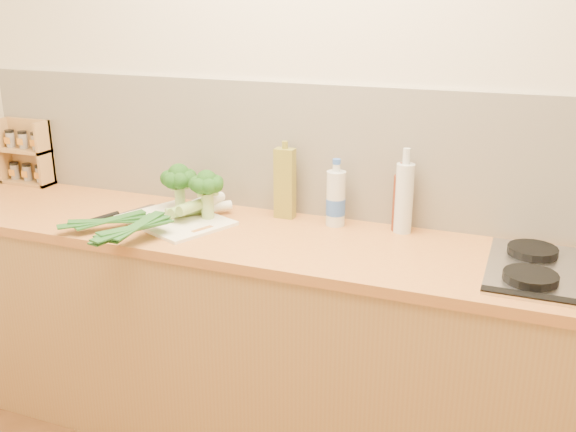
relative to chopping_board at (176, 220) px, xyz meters
name	(u,v)px	position (x,y,z in m)	size (l,w,h in m)	color
room_shell	(313,151)	(0.48, 0.29, 0.26)	(3.50, 3.50, 3.50)	beige
counter	(287,341)	(0.48, 0.00, -0.46)	(3.20, 0.62, 0.90)	#A47C44
chopping_board	(176,220)	(0.00, 0.00, 0.00)	(0.42, 0.31, 0.01)	white
broccoli_left	(179,178)	(-0.05, 0.12, 0.14)	(0.15, 0.15, 0.20)	#94B56A
broccoli_right	(207,185)	(0.12, 0.06, 0.14)	(0.14, 0.14, 0.20)	#94B56A
leek_front	(167,213)	(-0.03, -0.01, 0.03)	(0.52, 0.53, 0.04)	white
leek_mid	(167,215)	(0.01, -0.08, 0.05)	(0.17, 0.62, 0.04)	white
leek_back	(178,212)	(0.06, -0.07, 0.07)	(0.22, 0.65, 0.04)	white
chefs_knife	(113,216)	(-0.27, -0.05, 0.00)	(0.13, 0.32, 0.02)	silver
spice_rack	(27,156)	(-0.97, 0.25, 0.13)	(0.26, 0.10, 0.31)	#B6804E
oil_tin	(285,183)	(0.39, 0.22, 0.14)	(0.08, 0.05, 0.32)	olive
glass_bottle	(404,197)	(0.88, 0.22, 0.13)	(0.07, 0.07, 0.33)	silver
amber_bottle	(401,202)	(0.86, 0.23, 0.11)	(0.06, 0.06, 0.27)	#632613
water_bottle	(336,200)	(0.61, 0.20, 0.10)	(0.08, 0.08, 0.25)	silver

